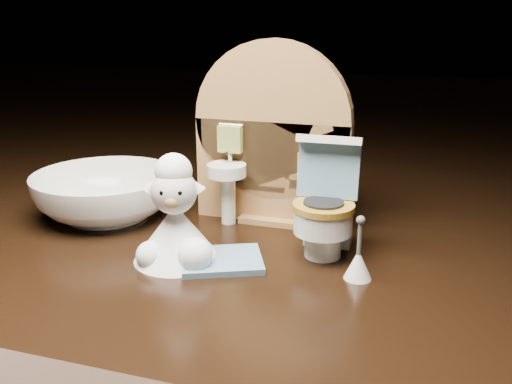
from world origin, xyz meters
TOP-DOWN VIEW (x-y plane):
  - backdrop_panel at (-0.00, 0.06)m, footprint 0.13×0.05m
  - toy_toilet at (0.06, 0.01)m, footprint 0.05×0.06m
  - bath_mat at (-0.01, -0.03)m, footprint 0.07×0.07m
  - toilet_brush at (0.09, -0.03)m, footprint 0.02×0.02m
  - plush_lamb at (-0.04, -0.04)m, footprint 0.06×0.06m
  - ceramic_bowl at (-0.14, 0.03)m, footprint 0.15×0.15m

SIDE VIEW (x-z plane):
  - bath_mat at x=-0.01m, z-range 0.00..0.00m
  - toilet_brush at x=0.09m, z-range -0.01..0.03m
  - ceramic_bowl at x=-0.14m, z-range 0.00..0.04m
  - plush_lamb at x=-0.04m, z-range -0.01..0.07m
  - toy_toilet at x=0.06m, z-range -0.01..0.08m
  - backdrop_panel at x=0.00m, z-range -0.01..0.14m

